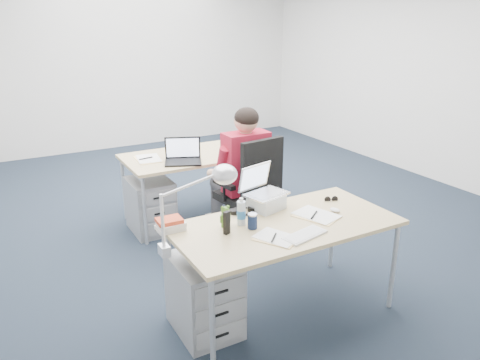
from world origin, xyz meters
name	(u,v)px	position (x,y,z in m)	size (l,w,h in m)	color
floor	(231,215)	(0.00, 0.00, 0.00)	(7.00, 7.00, 0.00)	black
room	(230,58)	(0.00, 0.00, 1.71)	(6.02, 7.02, 2.80)	beige
desk_near	(285,229)	(-0.51, -1.78, 0.68)	(1.60, 0.80, 0.73)	tan
desk_far	(200,158)	(-0.30, 0.13, 0.68)	(1.60, 0.80, 0.73)	tan
office_chair	(248,215)	(-0.18, -0.70, 0.31)	(0.77, 0.77, 1.09)	black
seated_person	(238,175)	(-0.18, -0.51, 0.66)	(0.42, 0.73, 1.33)	maroon
drawer_pedestal_near	(204,295)	(-1.11, -1.69, 0.28)	(0.40, 0.50, 0.55)	#95979A
drawer_pedestal_far	(151,205)	(-0.90, 0.06, 0.28)	(0.40, 0.50, 0.55)	#95979A
silver_laptop	(267,189)	(-0.49, -1.50, 0.89)	(0.31, 0.24, 0.32)	silver
wireless_keyboard	(305,235)	(-0.51, -2.02, 0.74)	(0.32, 0.13, 0.02)	white
computer_mouse	(335,210)	(-0.07, -1.80, 0.74)	(0.05, 0.08, 0.03)	white
headphones	(243,210)	(-0.67, -1.47, 0.75)	(0.21, 0.16, 0.03)	black
can_koozie	(252,221)	(-0.75, -1.75, 0.78)	(0.07, 0.07, 0.11)	#14203F
water_bottle	(241,211)	(-0.79, -1.65, 0.83)	(0.06, 0.06, 0.20)	silver
bear_figurine	(225,216)	(-0.90, -1.63, 0.81)	(0.08, 0.06, 0.16)	#336A1C
book_stack	(170,224)	(-1.26, -1.49, 0.77)	(0.18, 0.14, 0.08)	silver
cordless_phone	(227,223)	(-0.95, -1.74, 0.81)	(0.04, 0.03, 0.16)	black
papers_left	(276,238)	(-0.70, -1.96, 0.73)	(0.19, 0.27, 0.01)	#FAD891
papers_right	(316,216)	(-0.25, -1.80, 0.74)	(0.22, 0.31, 0.01)	#FAD891
sunglasses	(331,199)	(0.05, -1.61, 0.74)	(0.11, 0.05, 0.03)	black
desk_lamp	(187,209)	(-1.26, -1.81, 1.00)	(0.47, 0.17, 0.54)	silver
dark_laptop	(183,151)	(-0.59, -0.11, 0.86)	(0.36, 0.34, 0.26)	black
far_cup	(236,142)	(0.17, 0.18, 0.78)	(0.08, 0.08, 0.11)	white
far_papers	(148,159)	(-0.85, 0.18, 0.73)	(0.22, 0.32, 0.01)	white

